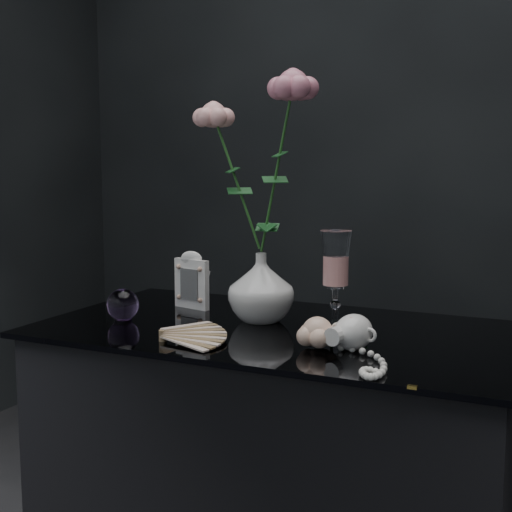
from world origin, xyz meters
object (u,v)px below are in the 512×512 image
at_px(picture_frame, 192,280).
at_px(paperweight, 123,305).
at_px(vase, 261,287).
at_px(wine_glass, 335,282).
at_px(loose_rose, 317,333).
at_px(pearl_jar, 353,331).

height_order(picture_frame, paperweight, picture_frame).
height_order(vase, wine_glass, wine_glass).
bearing_deg(loose_rose, pearl_jar, 9.88).
relative_size(vase, wine_glass, 0.72).
relative_size(picture_frame, paperweight, 1.94).
height_order(paperweight, loose_rose, paperweight).
distance_m(vase, picture_frame, 0.22).
bearing_deg(wine_glass, loose_rose, -86.25).
relative_size(wine_glass, loose_rose, 1.19).
xyz_separation_m(picture_frame, paperweight, (-0.07, -0.18, -0.03)).
distance_m(picture_frame, paperweight, 0.20).
bearing_deg(vase, loose_rose, -40.20).
xyz_separation_m(loose_rose, pearl_jar, (0.07, 0.02, 0.01)).
bearing_deg(pearl_jar, vase, 163.73).
xyz_separation_m(wine_glass, paperweight, (-0.48, -0.09, -0.07)).
bearing_deg(picture_frame, wine_glass, 0.11).
bearing_deg(loose_rose, paperweight, 165.23).
bearing_deg(vase, pearl_jar, -28.50).
bearing_deg(paperweight, pearl_jar, -1.73).
relative_size(vase, picture_frame, 1.10).
xyz_separation_m(vase, picture_frame, (-0.21, 0.06, -0.01)).
bearing_deg(paperweight, vase, 23.42).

